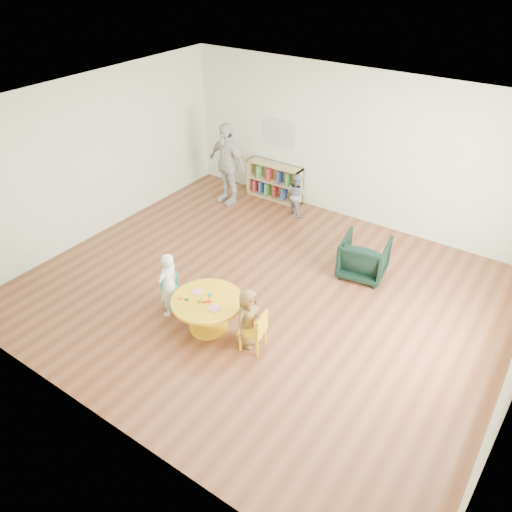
# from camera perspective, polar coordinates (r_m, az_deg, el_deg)

# --- Properties ---
(room) EXTENTS (7.10, 7.00, 2.80)m
(room) POSITION_cam_1_polar(r_m,az_deg,el_deg) (6.74, 0.86, 8.63)
(room) COLOR brown
(room) RESTS_ON ground
(activity_table) EXTENTS (0.99, 0.99, 0.54)m
(activity_table) POSITION_cam_1_polar(r_m,az_deg,el_deg) (6.92, -5.55, -6.00)
(activity_table) COLOR yellow
(activity_table) RESTS_ON ground
(kid_chair_left) EXTENTS (0.36, 0.36, 0.51)m
(kid_chair_left) POSITION_cam_1_polar(r_m,az_deg,el_deg) (7.46, -9.64, -3.75)
(kid_chair_left) COLOR teal
(kid_chair_left) RESTS_ON ground
(kid_chair_right) EXTENTS (0.36, 0.36, 0.58)m
(kid_chair_right) POSITION_cam_1_polar(r_m,az_deg,el_deg) (6.60, -0.07, -8.46)
(kid_chair_right) COLOR yellow
(kid_chair_right) RESTS_ON ground
(bookshelf) EXTENTS (1.20, 0.30, 0.75)m
(bookshelf) POSITION_cam_1_polar(r_m,az_deg,el_deg) (10.36, 2.13, 8.54)
(bookshelf) COLOR tan
(bookshelf) RESTS_ON ground
(alphabet_poster) EXTENTS (0.74, 0.01, 0.54)m
(alphabet_poster) POSITION_cam_1_polar(r_m,az_deg,el_deg) (10.08, 2.71, 13.85)
(alphabet_poster) COLOR silver
(alphabet_poster) RESTS_ON ground
(armchair) EXTENTS (0.81, 0.82, 0.66)m
(armchair) POSITION_cam_1_polar(r_m,az_deg,el_deg) (8.12, 12.23, -0.17)
(armchair) COLOR black
(armchair) RESTS_ON ground
(child_left) EXTENTS (0.25, 0.38, 1.01)m
(child_left) POSITION_cam_1_polar(r_m,az_deg,el_deg) (7.15, -9.97, -3.26)
(child_left) COLOR white
(child_left) RESTS_ON ground
(child_right) EXTENTS (0.29, 0.44, 0.89)m
(child_right) POSITION_cam_1_polar(r_m,az_deg,el_deg) (6.59, -0.95, -7.06)
(child_right) COLOR gold
(child_right) RESTS_ON ground
(toddler) EXTENTS (0.49, 0.43, 0.84)m
(toddler) POSITION_cam_1_polar(r_m,az_deg,el_deg) (9.71, 4.67, 7.00)
(toddler) COLOR #1A2441
(toddler) RESTS_ON ground
(adult_caretaker) EXTENTS (1.02, 0.56, 1.65)m
(adult_caretaker) POSITION_cam_1_polar(r_m,az_deg,el_deg) (10.03, -3.34, 10.50)
(adult_caretaker) COLOR silver
(adult_caretaker) RESTS_ON ground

